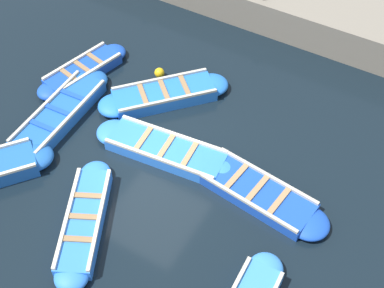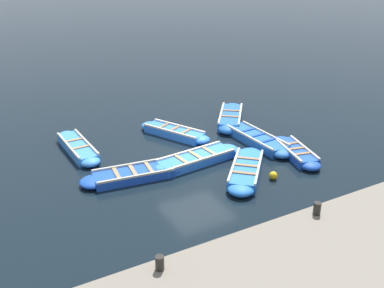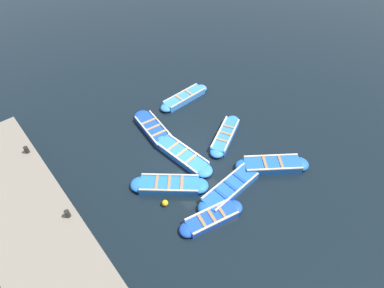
# 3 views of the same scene
# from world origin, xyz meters

# --- Properties ---
(ground_plane) EXTENTS (120.00, 120.00, 0.00)m
(ground_plane) POSITION_xyz_m (0.00, 0.00, 0.00)
(ground_plane) COLOR black
(boat_mid_row) EXTENTS (3.37, 3.17, 0.42)m
(boat_mid_row) POSITION_xyz_m (2.08, 0.87, 0.18)
(boat_mid_row) COLOR blue
(boat_mid_row) RESTS_ON ground
(boat_bow_out) EXTENTS (3.46, 2.25, 0.40)m
(boat_bow_out) POSITION_xyz_m (-2.33, 0.20, 0.17)
(boat_bow_out) COLOR blue
(boat_bow_out) RESTS_ON ground
(boat_far_corner) EXTENTS (1.40, 3.86, 0.36)m
(boat_far_corner) POSITION_xyz_m (0.39, -2.80, 0.15)
(boat_far_corner) COLOR #1947B7
(boat_far_corner) RESTS_ON ground
(boat_end_of_row) EXTENTS (4.01, 1.10, 0.41)m
(boat_end_of_row) POSITION_xyz_m (0.00, 2.87, 0.18)
(boat_end_of_row) COLOR #1E59AD
(boat_end_of_row) RESTS_ON ground
(boat_outer_right) EXTENTS (1.31, 4.03, 0.38)m
(boat_outer_right) POSITION_xyz_m (0.40, -0.27, 0.16)
(boat_outer_right) COLOR blue
(boat_outer_right) RESTS_ON ground
(boat_outer_left) EXTENTS (3.71, 0.94, 0.40)m
(boat_outer_left) POSITION_xyz_m (-2.77, -3.91, 0.17)
(boat_outer_left) COLOR #3884E0
(boat_outer_left) RESTS_ON ground
(boat_drifting) EXTENTS (3.17, 1.42, 0.38)m
(boat_drifting) POSITION_xyz_m (1.75, 3.45, 0.16)
(boat_drifting) COLOR #1947B7
(boat_drifting) RESTS_ON ground
(boat_near_quay) EXTENTS (3.50, 2.96, 0.47)m
(boat_near_quay) POSITION_xyz_m (-2.58, 3.26, 0.20)
(boat_near_quay) COLOR #1E59AD
(boat_near_quay) RESTS_ON ground
(quay_wall) EXTENTS (3.29, 15.43, 1.08)m
(quay_wall) POSITION_xyz_m (7.76, 0.00, 0.54)
(quay_wall) COLOR slate
(quay_wall) RESTS_ON ground
(bollard_north) EXTENTS (0.20, 0.20, 0.35)m
(bollard_north) POSITION_xyz_m (6.47, -4.57, 1.26)
(bollard_north) COLOR black
(bollard_north) RESTS_ON quay_wall
(bollard_mid_north) EXTENTS (0.20, 0.20, 0.35)m
(bollard_mid_north) POSITION_xyz_m (6.47, 0.00, 1.26)
(bollard_mid_north) COLOR black
(bollard_mid_north) RESTS_ON quay_wall
(buoy_orange_near) EXTENTS (0.29, 0.29, 0.29)m
(buoy_orange_near) POSITION_xyz_m (2.83, 1.51, 0.15)
(buoy_orange_near) COLOR #EAB214
(buoy_orange_near) RESTS_ON ground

